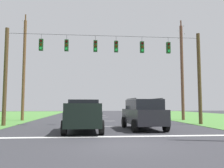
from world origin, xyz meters
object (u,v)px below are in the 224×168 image
(pickup_truck, at_px, (83,116))
(utility_pole_mid_right, at_px, (182,70))
(overhead_signal_span, at_px, (106,69))
(distant_car_oncoming, at_px, (142,111))
(distant_car_crossing_white, at_px, (85,111))
(suv_black, at_px, (143,113))
(utility_pole_near_left, at_px, (24,67))

(pickup_truck, height_order, utility_pole_mid_right, utility_pole_mid_right)
(overhead_signal_span, distance_m, utility_pole_mid_right, 10.49)
(distant_car_oncoming, bearing_deg, distant_car_crossing_white, -170.10)
(pickup_truck, height_order, suv_black, suv_black)
(pickup_truck, relative_size, suv_black, 1.11)
(overhead_signal_span, distance_m, suv_black, 5.56)
(distant_car_crossing_white, height_order, utility_pole_mid_right, utility_pole_mid_right)
(overhead_signal_span, bearing_deg, distant_car_oncoming, 66.59)
(overhead_signal_span, height_order, utility_pole_near_left, utility_pole_near_left)
(distant_car_oncoming, bearing_deg, utility_pole_mid_right, -71.61)
(suv_black, relative_size, utility_pole_near_left, 0.43)
(distant_car_crossing_white, distance_m, utility_pole_near_left, 10.05)
(overhead_signal_span, relative_size, utility_pole_near_left, 1.42)
(suv_black, bearing_deg, utility_pole_near_left, 136.09)
(overhead_signal_span, height_order, distant_car_oncoming, overhead_signal_span)
(utility_pole_mid_right, relative_size, utility_pole_near_left, 0.97)
(overhead_signal_span, relative_size, utility_pole_mid_right, 1.47)
(distant_car_oncoming, relative_size, utility_pole_near_left, 0.38)
(suv_black, bearing_deg, distant_car_crossing_white, 104.42)
(distant_car_crossing_white, bearing_deg, distant_car_oncoming, 9.90)
(utility_pole_near_left, bearing_deg, overhead_signal_span, -37.90)
(pickup_truck, xyz_separation_m, distant_car_crossing_white, (-0.23, 17.02, -0.18))
(distant_car_crossing_white, bearing_deg, utility_pole_near_left, -136.29)
(pickup_truck, bearing_deg, utility_pole_mid_right, 44.15)
(suv_black, distance_m, utility_pole_mid_right, 12.24)
(pickup_truck, height_order, distant_car_oncoming, pickup_truck)
(distant_car_oncoming, xyz_separation_m, utility_pole_near_left, (-14.32, -7.47, 4.86))
(utility_pole_near_left, bearing_deg, suv_black, -43.91)
(overhead_signal_span, relative_size, pickup_truck, 3.00)
(pickup_truck, bearing_deg, overhead_signal_span, 69.17)
(suv_black, bearing_deg, distant_car_oncoming, 77.86)
(suv_black, relative_size, distant_car_oncoming, 1.12)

